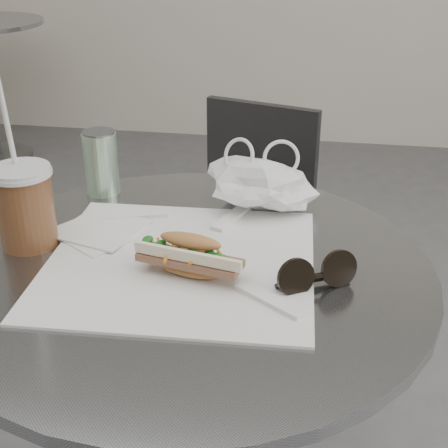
% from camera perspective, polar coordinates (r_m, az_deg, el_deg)
% --- Properties ---
extents(cafe_table, '(0.76, 0.76, 0.74)m').
position_cam_1_polar(cafe_table, '(1.14, -2.87, -15.69)').
color(cafe_table, slate).
rests_on(cafe_table, ground).
extents(chair_far, '(0.42, 0.45, 0.77)m').
position_cam_1_polar(chair_far, '(1.73, 1.17, -4.00)').
color(chair_far, '#2D2D2F').
rests_on(chair_far, ground).
extents(sandwich_paper, '(0.43, 0.41, 0.00)m').
position_cam_1_polar(sandwich_paper, '(0.98, -4.01, -3.46)').
color(sandwich_paper, white).
rests_on(sandwich_paper, cafe_table).
extents(banh_mi, '(0.21, 0.12, 0.07)m').
position_cam_1_polar(banh_mi, '(0.92, -3.12, -2.97)').
color(banh_mi, '#AA6F40').
rests_on(banh_mi, sandwich_paper).
extents(iced_coffee, '(0.10, 0.10, 0.29)m').
position_cam_1_polar(iced_coffee, '(1.05, -17.75, 1.66)').
color(iced_coffee, brown).
rests_on(iced_coffee, cafe_table).
extents(sunglasses, '(0.12, 0.08, 0.06)m').
position_cam_1_polar(sunglasses, '(0.91, 8.46, -4.64)').
color(sunglasses, black).
rests_on(sunglasses, cafe_table).
extents(plastic_bag, '(0.21, 0.18, 0.09)m').
position_cam_1_polar(plastic_bag, '(1.13, 3.14, 3.48)').
color(plastic_bag, silver).
rests_on(plastic_bag, cafe_table).
extents(napkin_stack, '(0.19, 0.19, 0.01)m').
position_cam_1_polar(napkin_stack, '(1.08, -11.09, -0.60)').
color(napkin_stack, white).
rests_on(napkin_stack, cafe_table).
extents(drink_can, '(0.07, 0.07, 0.12)m').
position_cam_1_polar(drink_can, '(1.22, -11.18, 5.54)').
color(drink_can, '#58975F').
rests_on(drink_can, cafe_table).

